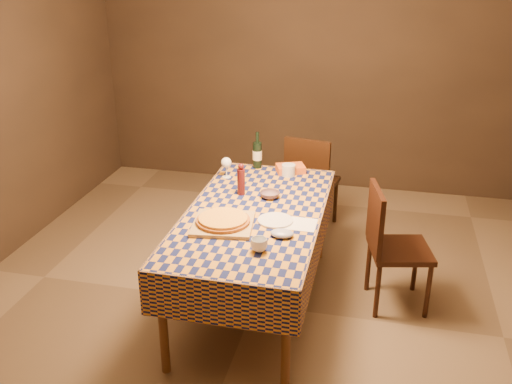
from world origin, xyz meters
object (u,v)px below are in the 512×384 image
Objects in this scene: wine_bottle at (257,154)px; chair_right at (389,241)px; chair_far at (310,178)px; bowl at (270,195)px; pizza at (223,220)px; white_plate at (275,220)px; cutting_board at (223,224)px; dining_table at (254,222)px.

wine_bottle is 0.33× the size of chair_right.
wine_bottle is 0.33× the size of chair_far.
bowl is at bearing -98.67° from chair_far.
pizza reaches higher than white_plate.
white_plate is at bearing -72.94° from bowl.
bowl is at bearing 67.95° from cutting_board.
chair_right reaches higher than bowl.
wine_bottle is at bearing 91.06° from cutting_board.
chair_far is at bearing 81.33° from bowl.
dining_table is 1.98× the size of chair_far.
dining_table is 12.77× the size of bowl.
cutting_board reaches higher than white_plate.
dining_table is 4.29× the size of pizza.
wine_bottle reaches higher than chair_right.
chair_far is (0.05, 1.44, -0.25)m from white_plate.
cutting_board reaches higher than dining_table.
white_plate is 1.46m from chair_far.
cutting_board is at bearing -157.12° from white_plate.
cutting_board is at bearing -88.94° from wine_bottle.
dining_table is at bearing 58.40° from cutting_board.
pizza is at bearing -112.05° from bowl.
cutting_board is 1.12m from wine_bottle.
wine_bottle is (-0.02, 1.11, 0.10)m from cutting_board.
chair_far is at bearing 80.72° from dining_table.
pizza is 0.46× the size of chair_right.
wine_bottle is (-0.02, 1.11, 0.07)m from pizza.
pizza is 0.56m from bowl.
cutting_board is (-0.15, -0.25, 0.09)m from dining_table.
bowl is 0.40m from white_plate.
dining_table is 1.98× the size of chair_right.
wine_bottle is at bearing 151.12° from chair_right.
chair_far is at bearing 76.76° from cutting_board.
chair_far is at bearing 76.76° from pizza.
pizza is 1.40× the size of wine_bottle.
chair_far is (0.37, 1.57, -0.29)m from pizza.
cutting_board is 0.03m from pizza.
white_plate is (0.12, -0.38, -0.02)m from bowl.
cutting_board is 1.23m from chair_right.
dining_table is at bearing -165.32° from chair_right.
chair_right reaches higher than white_plate.
wine_bottle is (-0.23, 0.60, 0.09)m from bowl.
bowl is (0.21, 0.52, 0.01)m from cutting_board.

